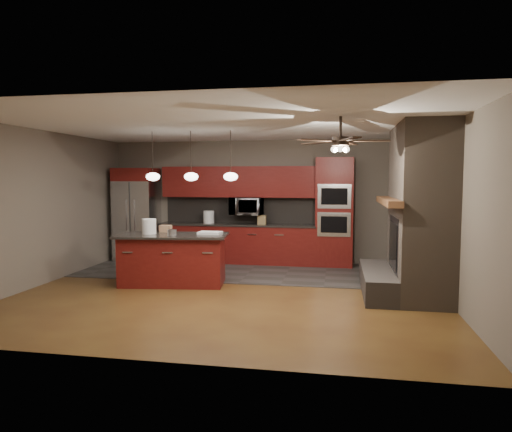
% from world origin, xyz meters
% --- Properties ---
extents(ground, '(7.00, 7.00, 0.00)m').
position_xyz_m(ground, '(0.00, 0.00, 0.00)').
color(ground, brown).
rests_on(ground, ground).
extents(ceiling, '(7.00, 6.00, 0.02)m').
position_xyz_m(ceiling, '(0.00, 0.00, 2.80)').
color(ceiling, white).
rests_on(ceiling, back_wall).
extents(back_wall, '(7.00, 0.02, 2.80)m').
position_xyz_m(back_wall, '(0.00, 3.00, 1.40)').
color(back_wall, '#635B4F').
rests_on(back_wall, ground).
extents(right_wall, '(0.02, 6.00, 2.80)m').
position_xyz_m(right_wall, '(3.50, 0.00, 1.40)').
color(right_wall, '#635B4F').
rests_on(right_wall, ground).
extents(left_wall, '(0.02, 6.00, 2.80)m').
position_xyz_m(left_wall, '(-3.50, 0.00, 1.40)').
color(left_wall, '#635B4F').
rests_on(left_wall, ground).
extents(slate_tile_patch, '(7.00, 2.40, 0.01)m').
position_xyz_m(slate_tile_patch, '(0.00, 1.80, 0.01)').
color(slate_tile_patch, '#363230').
rests_on(slate_tile_patch, ground).
extents(fireplace_column, '(1.30, 2.10, 2.80)m').
position_xyz_m(fireplace_column, '(3.04, 0.40, 1.30)').
color(fireplace_column, brown).
rests_on(fireplace_column, ground).
extents(back_cabinetry, '(3.59, 0.64, 2.20)m').
position_xyz_m(back_cabinetry, '(-0.48, 2.74, 0.89)').
color(back_cabinetry, maroon).
rests_on(back_cabinetry, ground).
extents(oven_tower, '(0.80, 0.63, 2.38)m').
position_xyz_m(oven_tower, '(1.70, 2.69, 1.19)').
color(oven_tower, maroon).
rests_on(oven_tower, ground).
extents(microwave, '(0.73, 0.41, 0.50)m').
position_xyz_m(microwave, '(-0.27, 2.75, 1.30)').
color(microwave, silver).
rests_on(microwave, back_cabinetry).
extents(refrigerator, '(0.93, 0.75, 2.16)m').
position_xyz_m(refrigerator, '(-2.88, 2.62, 1.08)').
color(refrigerator, silver).
rests_on(refrigerator, ground).
extents(kitchen_island, '(2.08, 1.15, 0.92)m').
position_xyz_m(kitchen_island, '(-1.16, 0.37, 0.47)').
color(kitchen_island, maroon).
rests_on(kitchen_island, ground).
extents(white_bucket, '(0.28, 0.28, 0.27)m').
position_xyz_m(white_bucket, '(-1.60, 0.37, 1.06)').
color(white_bucket, white).
rests_on(white_bucket, kitchen_island).
extents(paint_can, '(0.19, 0.19, 0.11)m').
position_xyz_m(paint_can, '(-1.10, 0.21, 0.97)').
color(paint_can, '#B2B2B7').
rests_on(paint_can, kitchen_island).
extents(paint_tray, '(0.42, 0.30, 0.04)m').
position_xyz_m(paint_tray, '(-0.51, 0.57, 0.94)').
color(paint_tray, silver).
rests_on(paint_tray, kitchen_island).
extents(cardboard_box, '(0.21, 0.15, 0.13)m').
position_xyz_m(cardboard_box, '(-1.41, 0.69, 0.98)').
color(cardboard_box, '#9E7351').
rests_on(cardboard_box, kitchen_island).
extents(counter_bucket, '(0.26, 0.26, 0.29)m').
position_xyz_m(counter_bucket, '(-1.15, 2.70, 1.04)').
color(counter_bucket, white).
rests_on(counter_bucket, back_cabinetry).
extents(counter_box, '(0.19, 0.15, 0.21)m').
position_xyz_m(counter_box, '(0.10, 2.65, 1.00)').
color(counter_box, olive).
rests_on(counter_box, back_cabinetry).
extents(pendant_left, '(0.26, 0.26, 0.92)m').
position_xyz_m(pendant_left, '(-1.65, 0.70, 1.96)').
color(pendant_left, black).
rests_on(pendant_left, ceiling).
extents(pendant_center, '(0.26, 0.26, 0.92)m').
position_xyz_m(pendant_center, '(-0.90, 0.70, 1.96)').
color(pendant_center, black).
rests_on(pendant_center, ceiling).
extents(pendant_right, '(0.26, 0.26, 0.92)m').
position_xyz_m(pendant_right, '(-0.15, 0.70, 1.96)').
color(pendant_right, black).
rests_on(pendant_right, ceiling).
extents(ceiling_fan, '(1.27, 1.33, 0.41)m').
position_xyz_m(ceiling_fan, '(1.80, -0.80, 2.46)').
color(ceiling_fan, black).
rests_on(ceiling_fan, ceiling).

